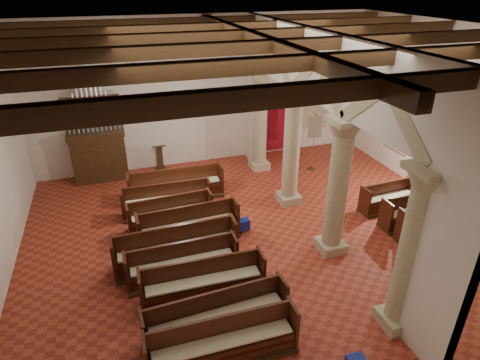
% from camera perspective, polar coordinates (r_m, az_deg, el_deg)
% --- Properties ---
extents(floor, '(14.00, 14.00, 0.00)m').
position_cam_1_polar(floor, '(12.79, 2.26, -7.51)').
color(floor, '#9C3822').
rests_on(floor, ground).
extents(ceiling, '(14.00, 14.00, 0.00)m').
position_cam_1_polar(ceiling, '(10.62, 2.88, 20.24)').
color(ceiling, '#302010').
rests_on(ceiling, wall_back).
extents(wall_back, '(14.00, 0.02, 6.00)m').
position_cam_1_polar(wall_back, '(16.83, -4.78, 12.31)').
color(wall_back, white).
rests_on(wall_back, floor).
extents(wall_front, '(14.00, 0.02, 6.00)m').
position_cam_1_polar(wall_front, '(6.85, 20.82, -13.40)').
color(wall_front, white).
rests_on(wall_front, floor).
extents(wall_right, '(0.02, 12.00, 6.00)m').
position_cam_1_polar(wall_right, '(15.19, 28.35, 7.53)').
color(wall_right, white).
rests_on(wall_right, floor).
extents(ceiling_beams, '(13.80, 11.80, 0.30)m').
position_cam_1_polar(ceiling_beams, '(10.64, 2.85, 19.28)').
color(ceiling_beams, '#3C2713').
rests_on(ceiling_beams, wall_back).
extents(arcade, '(0.90, 11.90, 6.00)m').
position_cam_1_polar(arcade, '(11.90, 10.83, 8.49)').
color(arcade, '#C2B790').
rests_on(arcade, floor).
extents(window_right_b, '(0.03, 1.00, 2.20)m').
position_cam_1_polar(window_right_b, '(17.13, 21.99, 7.90)').
color(window_right_b, '#2F6B4C').
rests_on(window_right_b, wall_right).
extents(window_back, '(1.00, 0.03, 2.20)m').
position_cam_1_polar(window_back, '(18.78, 10.58, 10.97)').
color(window_back, '#2F6B4C').
rests_on(window_back, wall_back).
extents(pipe_organ, '(2.10, 0.85, 4.40)m').
position_cam_1_polar(pipe_organ, '(16.45, -19.56, 4.48)').
color(pipe_organ, '#3C2713').
rests_on(pipe_organ, floor).
extents(lectern, '(0.52, 0.53, 1.22)m').
position_cam_1_polar(lectern, '(16.83, -11.31, 2.84)').
color(lectern, '#392712').
rests_on(lectern, floor).
extents(dossal_curtain, '(1.80, 0.07, 2.17)m').
position_cam_1_polar(dossal_curtain, '(18.39, 6.23, 7.54)').
color(dossal_curtain, maroon).
rests_on(dossal_curtain, floor).
extents(processional_banner, '(0.56, 0.72, 2.47)m').
position_cam_1_polar(processional_banner, '(16.82, 10.32, 4.06)').
color(processional_banner, '#3C2713').
rests_on(processional_banner, floor).
extents(hymnal_box_b, '(0.28, 0.23, 0.28)m').
position_cam_1_polar(hymnal_box_b, '(10.65, -2.24, -14.16)').
color(hymnal_box_b, navy).
rests_on(hymnal_box_b, floor).
extents(hymnal_box_c, '(0.36, 0.30, 0.34)m').
position_cam_1_polar(hymnal_box_c, '(12.69, 0.52, -6.32)').
color(hymnal_box_c, navy).
rests_on(hymnal_box_c, floor).
extents(tube_heater_b, '(0.83, 0.38, 0.09)m').
position_cam_1_polar(tube_heater_b, '(9.56, -6.86, -21.10)').
color(tube_heater_b, silver).
rests_on(tube_heater_b, floor).
extents(nave_pew_0, '(3.20, 0.74, 1.05)m').
position_cam_1_polar(nave_pew_0, '(9.05, -2.43, -22.68)').
color(nave_pew_0, '#3C2713').
rests_on(nave_pew_0, floor).
extents(nave_pew_1, '(3.32, 0.87, 1.06)m').
position_cam_1_polar(nave_pew_1, '(9.53, -3.28, -19.39)').
color(nave_pew_1, '#3C2713').
rests_on(nave_pew_1, floor).
extents(nave_pew_2, '(3.10, 0.81, 1.08)m').
position_cam_1_polar(nave_pew_2, '(10.35, -5.21, -14.86)').
color(nave_pew_2, '#3C2713').
rests_on(nave_pew_2, floor).
extents(nave_pew_3, '(2.95, 0.71, 1.04)m').
position_cam_1_polar(nave_pew_3, '(11.00, -8.11, -12.21)').
color(nave_pew_3, '#3C2713').
rests_on(nave_pew_3, floor).
extents(nave_pew_4, '(3.43, 0.82, 1.15)m').
position_cam_1_polar(nave_pew_4, '(11.47, -9.01, -10.18)').
color(nave_pew_4, '#3C2713').
rests_on(nave_pew_4, floor).
extents(nave_pew_5, '(3.06, 0.87, 1.14)m').
position_cam_1_polar(nave_pew_5, '(12.31, -7.21, -7.15)').
color(nave_pew_5, '#3C2713').
rests_on(nave_pew_5, floor).
extents(nave_pew_6, '(2.73, 0.83, 1.02)m').
position_cam_1_polar(nave_pew_6, '(13.12, -9.78, -5.21)').
color(nave_pew_6, '#3C2713').
rests_on(nave_pew_6, floor).
extents(nave_pew_7, '(3.00, 0.81, 1.05)m').
position_cam_1_polar(nave_pew_7, '(13.86, -10.28, -3.33)').
color(nave_pew_7, '#3C2713').
rests_on(nave_pew_7, floor).
extents(nave_pew_8, '(3.38, 0.85, 1.13)m').
position_cam_1_polar(nave_pew_8, '(14.66, -8.98, -1.33)').
color(nave_pew_8, '#3C2713').
rests_on(nave_pew_8, floor).
extents(aisle_pew_0, '(2.01, 0.86, 1.11)m').
position_cam_1_polar(aisle_pew_0, '(13.56, 25.32, -6.35)').
color(aisle_pew_0, '#3C2713').
rests_on(aisle_pew_0, floor).
extents(aisle_pew_1, '(1.78, 0.72, 1.05)m').
position_cam_1_polar(aisle_pew_1, '(14.00, 22.73, -4.81)').
color(aisle_pew_1, '#3C2713').
rests_on(aisle_pew_1, floor).
extents(aisle_pew_2, '(2.06, 0.78, 0.98)m').
position_cam_1_polar(aisle_pew_2, '(14.76, 20.23, -2.77)').
color(aisle_pew_2, '#3C2713').
rests_on(aisle_pew_2, floor).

